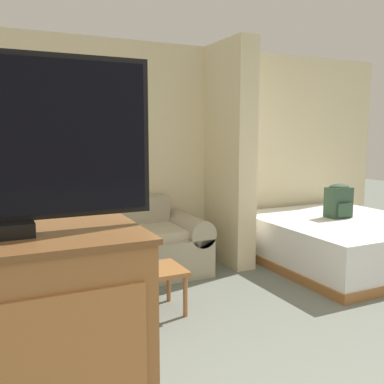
% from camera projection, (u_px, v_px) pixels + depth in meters
% --- Properties ---
extents(wall_back, '(7.23, 0.16, 2.60)m').
position_uv_depth(wall_back, '(142.00, 155.00, 5.09)').
color(wall_back, beige).
rests_on(wall_back, ground_plane).
extents(wall_partition_pillar, '(0.24, 0.83, 2.60)m').
position_uv_depth(wall_partition_pillar, '(229.00, 155.00, 5.06)').
color(wall_partition_pillar, beige).
rests_on(wall_partition_pillar, ground_plane).
extents(couch, '(2.10, 0.84, 0.83)m').
position_uv_depth(couch, '(110.00, 250.00, 4.56)').
color(couch, tan).
rests_on(couch, ground_plane).
extents(coffee_table, '(0.63, 0.45, 0.39)m').
position_uv_depth(coffee_table, '(147.00, 276.00, 3.66)').
color(coffee_table, '#996033').
rests_on(coffee_table, ground_plane).
extents(bed, '(1.87, 2.01, 0.54)m').
position_uv_depth(bed, '(340.00, 240.00, 5.15)').
color(bed, '#996033').
rests_on(bed, ground_plane).
extents(backpack, '(0.30, 0.22, 0.41)m').
position_uv_depth(backpack, '(339.00, 200.00, 5.16)').
color(backpack, '#2D4733').
rests_on(backpack, bed).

